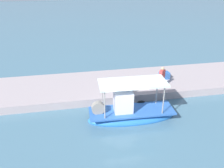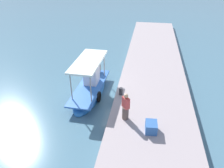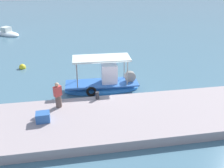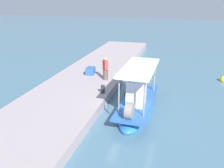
% 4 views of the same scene
% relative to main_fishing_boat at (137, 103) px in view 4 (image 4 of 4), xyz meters
% --- Properties ---
extents(ground_plane, '(120.00, 120.00, 0.00)m').
position_rel_main_fishing_boat_xyz_m(ground_plane, '(0.44, -0.15, -0.47)').
color(ground_plane, slate).
extents(dock_quay, '(36.00, 4.85, 0.56)m').
position_rel_main_fishing_boat_xyz_m(dock_quay, '(0.44, -4.31, -0.19)').
color(dock_quay, '#A59699').
rests_on(dock_quay, ground_plane).
extents(main_fishing_boat, '(5.53, 1.84, 2.92)m').
position_rel_main_fishing_boat_xyz_m(main_fishing_boat, '(0.00, 0.00, 0.00)').
color(main_fishing_boat, blue).
rests_on(main_fishing_boat, ground_plane).
extents(fisherman_near_bollard, '(0.51, 0.50, 1.61)m').
position_rel_main_fishing_boat_xyz_m(fisherman_near_bollard, '(-3.09, -2.81, 0.82)').
color(fisherman_near_bollard, brown).
rests_on(fisherman_near_bollard, dock_quay).
extents(mooring_bollard, '(0.24, 0.24, 0.49)m').
position_rel_main_fishing_boat_xyz_m(mooring_bollard, '(-0.69, -2.24, 0.34)').
color(mooring_bollard, '#2D2D33').
rests_on(mooring_bollard, dock_quay).
extents(cargo_crate, '(0.77, 0.63, 0.53)m').
position_rel_main_fishing_boat_xyz_m(cargo_crate, '(-3.90, -4.23, 0.35)').
color(cargo_crate, '#3060A8').
rests_on(cargo_crate, dock_quay).
extents(marker_buoy, '(0.59, 0.59, 0.59)m').
position_rel_main_fishing_boat_xyz_m(marker_buoy, '(-6.63, 5.51, -0.35)').
color(marker_buoy, yellow).
rests_on(marker_buoy, ground_plane).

